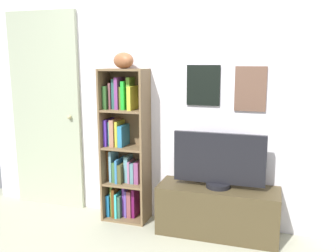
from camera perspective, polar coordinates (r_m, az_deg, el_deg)
name	(u,v)px	position (r m, az deg, el deg)	size (l,w,h in m)	color
back_wall	(205,102)	(3.31, 6.07, 3.86)	(4.80, 0.08, 2.38)	silver
bookshelf	(124,150)	(3.50, -7.21, -3.89)	(0.44, 0.27, 1.50)	brown
football	(123,61)	(3.36, -7.25, 10.48)	(0.26, 0.15, 0.15)	#945735
tv_stand	(218,211)	(3.32, 8.03, -13.46)	(1.09, 0.38, 0.45)	#463A23
television	(219,161)	(3.16, 8.25, -5.60)	(0.82, 0.22, 0.50)	black
door	(46,112)	(3.98, -19.18, 2.21)	(0.82, 0.09, 2.08)	#A7B294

